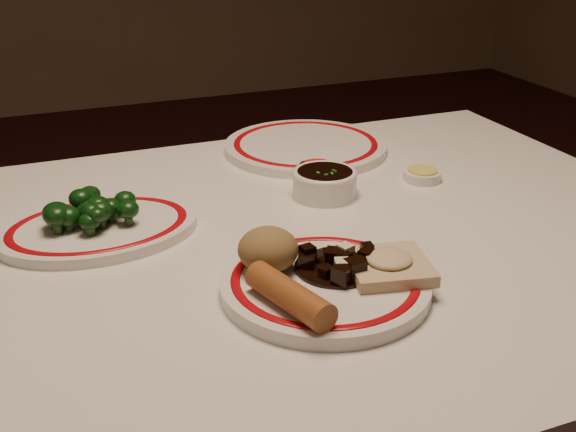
# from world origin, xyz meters

# --- Properties ---
(dining_table) EXTENTS (1.20, 0.90, 0.75)m
(dining_table) POSITION_xyz_m (0.00, 0.00, 0.66)
(dining_table) COLOR white
(dining_table) RESTS_ON ground
(main_plate) EXTENTS (0.32, 0.32, 0.02)m
(main_plate) POSITION_xyz_m (-0.02, -0.15, 0.76)
(main_plate) COLOR white
(main_plate) RESTS_ON dining_table
(rice_mound) EXTENTS (0.07, 0.07, 0.05)m
(rice_mound) POSITION_xyz_m (-0.08, -0.10, 0.79)
(rice_mound) COLOR olive
(rice_mound) RESTS_ON main_plate
(spring_roll) EXTENTS (0.07, 0.13, 0.03)m
(spring_roll) POSITION_xyz_m (-0.09, -0.20, 0.78)
(spring_roll) COLOR #975525
(spring_roll) RESTS_ON main_plate
(fried_wonton) EXTENTS (0.11, 0.11, 0.03)m
(fried_wonton) POSITION_xyz_m (0.06, -0.17, 0.78)
(fried_wonton) COLOR #C9B58E
(fried_wonton) RESTS_ON main_plate
(stirfry_heap) EXTENTS (0.10, 0.11, 0.03)m
(stirfry_heap) POSITION_xyz_m (0.00, -0.14, 0.78)
(stirfry_heap) COLOR black
(stirfry_heap) RESTS_ON main_plate
(broccoli_plate) EXTENTS (0.29, 0.25, 0.02)m
(broccoli_plate) POSITION_xyz_m (-0.25, 0.11, 0.76)
(broccoli_plate) COLOR white
(broccoli_plate) RESTS_ON dining_table
(broccoli_pile) EXTENTS (0.13, 0.10, 0.05)m
(broccoli_pile) POSITION_xyz_m (-0.26, 0.11, 0.79)
(broccoli_pile) COLOR #23471C
(broccoli_pile) RESTS_ON broccoli_plate
(soy_bowl) EXTENTS (0.10, 0.10, 0.04)m
(soy_bowl) POSITION_xyz_m (0.10, 0.12, 0.77)
(soy_bowl) COLOR white
(soy_bowl) RESTS_ON dining_table
(sweet_sour_dish) EXTENTS (0.06, 0.06, 0.02)m
(sweet_sour_dish) POSITION_xyz_m (0.13, 0.21, 0.76)
(sweet_sour_dish) COLOR white
(sweet_sour_dish) RESTS_ON dining_table
(mustard_dish) EXTENTS (0.06, 0.06, 0.02)m
(mustard_dish) POSITION_xyz_m (0.28, 0.12, 0.76)
(mustard_dish) COLOR white
(mustard_dish) RESTS_ON dining_table
(far_plate) EXTENTS (0.39, 0.39, 0.02)m
(far_plate) POSITION_xyz_m (0.16, 0.33, 0.76)
(far_plate) COLOR white
(far_plate) RESTS_ON dining_table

